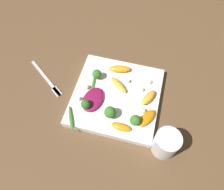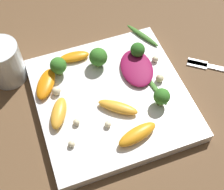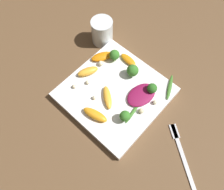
% 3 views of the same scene
% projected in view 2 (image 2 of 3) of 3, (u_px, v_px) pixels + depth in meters
% --- Properties ---
extents(ground_plane, '(2.40, 2.40, 0.00)m').
position_uv_depth(ground_plane, '(112.00, 102.00, 0.63)').
color(ground_plane, brown).
extents(plate, '(0.29, 0.29, 0.03)m').
position_uv_depth(plate, '(112.00, 98.00, 0.62)').
color(plate, white).
rests_on(plate, ground_plane).
extents(drinking_glass, '(0.07, 0.07, 0.09)m').
position_uv_depth(drinking_glass, '(4.00, 63.00, 0.63)').
color(drinking_glass, white).
rests_on(drinking_glass, ground_plane).
extents(fork, '(0.13, 0.17, 0.01)m').
position_uv_depth(fork, '(222.00, 69.00, 0.67)').
color(fork, silver).
rests_on(fork, ground_plane).
extents(radicchio_leaf_0, '(0.11, 0.08, 0.01)m').
position_uv_depth(radicchio_leaf_0, '(137.00, 68.00, 0.64)').
color(radicchio_leaf_0, maroon).
rests_on(radicchio_leaf_0, plate).
extents(orange_segment_0, '(0.04, 0.08, 0.02)m').
position_uv_depth(orange_segment_0, '(137.00, 134.00, 0.55)').
color(orange_segment_0, orange).
rests_on(orange_segment_0, plate).
extents(orange_segment_1, '(0.08, 0.06, 0.02)m').
position_uv_depth(orange_segment_1, '(46.00, 84.00, 0.61)').
color(orange_segment_1, orange).
rests_on(orange_segment_1, plate).
extents(orange_segment_2, '(0.07, 0.07, 0.02)m').
position_uv_depth(orange_segment_2, '(120.00, 106.00, 0.58)').
color(orange_segment_2, '#FCAD33').
rests_on(orange_segment_2, plate).
extents(orange_segment_3, '(0.03, 0.06, 0.01)m').
position_uv_depth(orange_segment_3, '(74.00, 57.00, 0.65)').
color(orange_segment_3, orange).
rests_on(orange_segment_3, plate).
extents(orange_segment_4, '(0.07, 0.05, 0.02)m').
position_uv_depth(orange_segment_4, '(59.00, 113.00, 0.57)').
color(orange_segment_4, '#FCAD33').
rests_on(orange_segment_4, plate).
extents(broccoli_floret_0, '(0.03, 0.03, 0.04)m').
position_uv_depth(broccoli_floret_0, '(162.00, 97.00, 0.58)').
color(broccoli_floret_0, '#7A9E51').
rests_on(broccoli_floret_0, plate).
extents(broccoli_floret_1, '(0.04, 0.04, 0.04)m').
position_uv_depth(broccoli_floret_1, '(97.00, 57.00, 0.63)').
color(broccoli_floret_1, '#7A9E51').
rests_on(broccoli_floret_1, plate).
extents(broccoli_floret_2, '(0.03, 0.03, 0.04)m').
position_uv_depth(broccoli_floret_2, '(138.00, 50.00, 0.64)').
color(broccoli_floret_2, '#84AD5B').
rests_on(broccoli_floret_2, plate).
extents(broccoli_floret_3, '(0.03, 0.03, 0.04)m').
position_uv_depth(broccoli_floret_3, '(58.00, 66.00, 0.62)').
color(broccoli_floret_3, '#7A9E51').
rests_on(broccoli_floret_3, plate).
extents(arugula_sprig_0, '(0.08, 0.02, 0.00)m').
position_uv_depth(arugula_sprig_0, '(156.00, 89.00, 0.61)').
color(arugula_sprig_0, '#3D7528').
rests_on(arugula_sprig_0, plate).
extents(arugula_sprig_1, '(0.09, 0.05, 0.01)m').
position_uv_depth(arugula_sprig_1, '(142.00, 35.00, 0.69)').
color(arugula_sprig_1, '#3D7528').
rests_on(arugula_sprig_1, plate).
extents(macadamia_nut_0, '(0.02, 0.02, 0.02)m').
position_uv_depth(macadamia_nut_0, '(56.00, 91.00, 0.60)').
color(macadamia_nut_0, beige).
rests_on(macadamia_nut_0, plate).
extents(macadamia_nut_1, '(0.01, 0.01, 0.01)m').
position_uv_depth(macadamia_nut_1, '(155.00, 59.00, 0.65)').
color(macadamia_nut_1, beige).
rests_on(macadamia_nut_1, plate).
extents(macadamia_nut_2, '(0.01, 0.01, 0.01)m').
position_uv_depth(macadamia_nut_2, '(108.00, 124.00, 0.57)').
color(macadamia_nut_2, beige).
rests_on(macadamia_nut_2, plate).
extents(macadamia_nut_3, '(0.01, 0.01, 0.01)m').
position_uv_depth(macadamia_nut_3, '(77.00, 122.00, 0.57)').
color(macadamia_nut_3, beige).
rests_on(macadamia_nut_3, plate).
extents(macadamia_nut_4, '(0.02, 0.02, 0.02)m').
position_uv_depth(macadamia_nut_4, '(159.00, 78.00, 0.62)').
color(macadamia_nut_4, beige).
rests_on(macadamia_nut_4, plate).
extents(macadamia_nut_5, '(0.01, 0.01, 0.01)m').
position_uv_depth(macadamia_nut_5, '(71.00, 144.00, 0.55)').
color(macadamia_nut_5, beige).
rests_on(macadamia_nut_5, plate).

